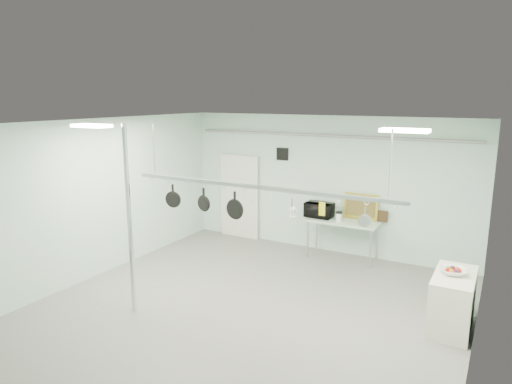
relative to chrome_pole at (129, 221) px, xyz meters
The scene contains 25 objects.
floor 2.41m from the chrome_pole, 19.44° to the left, with size 8.00×8.00×0.00m, color gray.
ceiling 2.40m from the chrome_pole, 19.44° to the left, with size 7.00×8.00×0.02m, color silver.
back_wall 4.89m from the chrome_pole, 69.68° to the left, with size 7.00×0.02×3.20m, color silver.
right_wall 5.22m from the chrome_pole, ahead, with size 0.02×8.00×3.20m, color silver.
door 4.61m from the chrome_pole, 97.53° to the left, with size 1.10×0.10×2.20m, color silver.
wall_vent 4.65m from the chrome_pole, 82.52° to the left, with size 0.30×0.04×0.30m, color black.
conduit_pipe 4.95m from the chrome_pole, 69.30° to the left, with size 0.07×0.07×6.60m, color gray.
chrome_pole is the anchor object (origin of this frame).
prep_table 4.85m from the chrome_pole, 61.29° to the left, with size 1.60×0.70×0.91m.
side_cabinet 5.37m from the chrome_pole, 22.41° to the left, with size 0.60×1.20×0.90m, color silver.
pot_rack 2.19m from the chrome_pole, 25.35° to the left, with size 4.80×0.06×1.00m.
light_panel_left 1.65m from the chrome_pole, 158.20° to the right, with size 0.65×0.30×0.05m, color white.
light_panel_right 4.55m from the chrome_pole, 16.31° to the left, with size 0.65×0.30×0.05m, color white.
microwave 4.57m from the chrome_pole, 67.55° to the left, with size 0.61×0.42×0.34m, color black.
coffee_canister 4.68m from the chrome_pole, 60.91° to the left, with size 0.13×0.13×0.19m, color silver.
painting_large 5.22m from the chrome_pole, 59.94° to the left, with size 0.78×0.05×0.58m, color gold.
painting_small 5.47m from the chrome_pole, 55.74° to the left, with size 0.30×0.04×0.25m, color #322311.
fruit_bowl 5.26m from the chrome_pole, 22.57° to the left, with size 0.40×0.40×0.10m, color white.
skillet_left 0.96m from the chrome_pole, 77.52° to the left, with size 0.30×0.06×0.41m, color black, non-canonical shape.
skillet_mid 1.29m from the chrome_pole, 45.84° to the left, with size 0.28×0.06×0.39m, color black, non-canonical shape.
skillet_right 1.77m from the chrome_pole, 30.92° to the left, with size 0.34×0.06×0.47m, color black, non-canonical shape.
whisk 2.72m from the chrome_pole, 19.48° to the left, with size 0.16×0.16×0.32m, color #BDBCC2, non-canonical shape.
grater 3.19m from the chrome_pole, 16.52° to the left, with size 0.09×0.02×0.22m, color gold, non-canonical shape.
saucepan 3.81m from the chrome_pole, 13.73° to the left, with size 0.17×0.10×0.31m, color #B1B1B6, non-canonical shape.
fruit_cluster 5.25m from the chrome_pole, 22.57° to the left, with size 0.24×0.24×0.09m, color #A4170F, non-canonical shape.
Camera 1 is at (3.68, -5.96, 3.63)m, focal length 32.00 mm.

